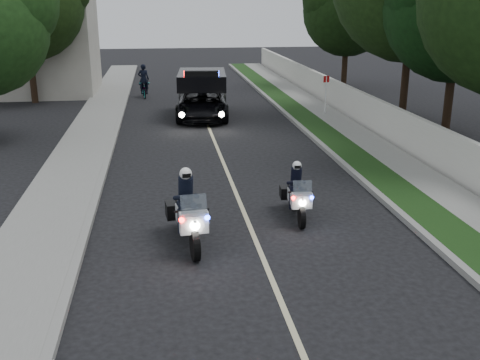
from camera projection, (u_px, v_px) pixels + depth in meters
The scene contains 19 objects.
ground at pixel (270, 276), 11.84m from camera, with size 120.00×120.00×0.00m, color black.
curb_right at pixel (325, 148), 21.79m from camera, with size 0.20×60.00×0.15m, color gray.
grass_verge at pixel (342, 147), 21.89m from camera, with size 1.20×60.00×0.16m, color #193814.
sidewalk_right at pixel (374, 146), 22.06m from camera, with size 1.40×60.00×0.16m, color gray.
property_wall at pixel (400, 129), 21.99m from camera, with size 0.22×60.00×1.50m, color beige.
curb_left at pixel (109, 156), 20.69m from camera, with size 0.20×60.00×0.15m, color gray.
sidewalk_left at pixel (78, 157), 20.55m from camera, with size 2.00×60.00×0.16m, color gray.
building_far at pixel (26, 36), 33.95m from camera, with size 8.00×6.00×7.00m, color #A8A396.
lane_marking at pixel (220, 154), 21.27m from camera, with size 0.12×50.00×0.01m, color #BFB78C.
police_moto_left at pixel (189, 243), 13.43m from camera, with size 0.76×2.18×1.85m, color silver, non-canonical shape.
police_moto_right at pixel (296, 217), 15.07m from camera, with size 0.63×1.79×1.53m, color silver, non-canonical shape.
police_suv at pixel (203, 118), 27.84m from camera, with size 2.46×5.32×2.58m, color black.
bicycle at pixel (144, 97), 33.67m from camera, with size 0.63×1.80×0.94m, color black.
cyclist at pixel (144, 97), 33.67m from camera, with size 0.64×0.42×1.76m, color black.
sign_post at pixel (325, 116), 28.22m from camera, with size 0.32×0.32×2.06m, color #BA0D0E, non-canonical shape.
tree_right_c at pixel (445, 133), 24.54m from camera, with size 6.11×6.11×10.18m, color black, non-canonical shape.
tree_right_d at pixel (402, 118), 27.67m from camera, with size 7.44×7.44×12.41m, color #1E3B13, non-canonical shape.
tree_right_e at pixel (343, 88), 37.28m from camera, with size 5.68×5.68×9.47m, color black, non-canonical shape.
tree_left_far at pixel (35, 103), 31.92m from camera, with size 6.39×6.39×10.65m, color #1B3310, non-canonical shape.
Camera 1 is at (-2.13, -10.46, 5.53)m, focal length 42.16 mm.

